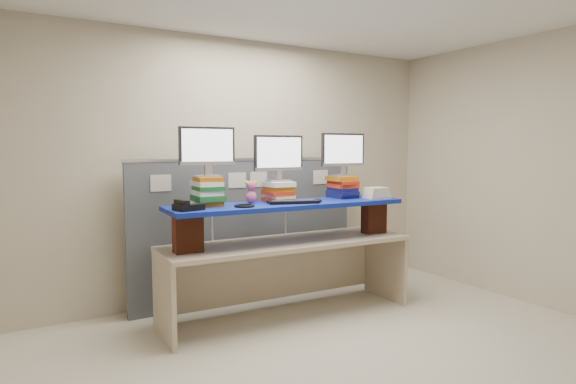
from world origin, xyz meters
TOP-DOWN VIEW (x-y plane):
  - room at (0.00, 0.00)m, footprint 5.00×4.00m
  - cubicle_partition at (-0.00, 1.78)m, footprint 2.60×0.06m
  - desk at (0.09, 1.11)m, footprint 2.47×0.80m
  - brick_pier_left at (-0.91, 1.10)m, footprint 0.25×0.14m
  - brick_pier_right at (1.08, 1.02)m, footprint 0.25×0.14m
  - blue_board at (0.09, 1.11)m, footprint 2.34×0.66m
  - book_stack_left at (-0.67, 1.26)m, footprint 0.26×0.31m
  - book_stack_center at (0.05, 1.23)m, footprint 0.25×0.30m
  - book_stack_right at (0.80, 1.21)m, footprint 0.26×0.30m
  - monitor_left at (-0.66, 1.26)m, footprint 0.51×0.15m
  - monitor_center at (0.05, 1.23)m, footprint 0.51×0.15m
  - monitor_right at (0.80, 1.20)m, footprint 0.51×0.15m
  - keyboard at (0.09, 1.02)m, footprint 0.50×0.28m
  - mouse at (0.35, 0.99)m, footprint 0.10×0.13m
  - desk_phone at (-0.93, 1.05)m, footprint 0.24×0.23m
  - headset at (-0.42, 1.01)m, footprint 0.20×0.20m
  - plush_toy at (-0.23, 1.25)m, footprint 0.13×0.09m
  - binder_stack at (1.06, 0.96)m, footprint 0.25×0.21m

SIDE VIEW (x-z plane):
  - desk at x=0.09m, z-range 0.22..0.97m
  - cubicle_partition at x=0.00m, z-range 0.00..1.53m
  - brick_pier_left at x=-0.91m, z-range 0.74..1.07m
  - brick_pier_right at x=1.08m, z-range 0.74..1.07m
  - blue_board at x=0.09m, z-range 1.07..1.12m
  - headset at x=-0.42m, z-range 1.12..1.14m
  - keyboard at x=0.09m, z-range 1.12..1.15m
  - mouse at x=0.35m, z-range 1.12..1.15m
  - desk_phone at x=-0.93m, z-range 1.10..1.19m
  - binder_stack at x=1.06m, z-range 1.11..1.23m
  - book_stack_center at x=0.05m, z-range 1.12..1.31m
  - plush_toy at x=-0.23m, z-range 1.12..1.33m
  - book_stack_right at x=0.80m, z-range 1.12..1.34m
  - book_stack_left at x=-0.67m, z-range 1.12..1.38m
  - room at x=0.00m, z-range 0.00..2.80m
  - monitor_center at x=0.05m, z-range 1.34..1.79m
  - monitor_right at x=0.80m, z-range 1.37..1.82m
  - monitor_left at x=-0.66m, z-range 1.41..1.85m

